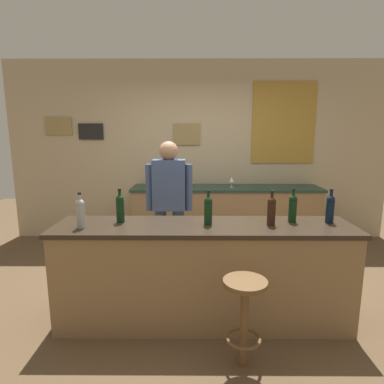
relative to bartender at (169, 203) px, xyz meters
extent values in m
plane|color=brown|center=(0.36, -0.40, -0.94)|extent=(10.00, 10.00, 0.00)
cube|color=tan|center=(0.36, 1.63, 0.46)|extent=(6.00, 0.06, 2.80)
cube|color=#997F4C|center=(-1.84, 1.59, 0.87)|extent=(0.41, 0.02, 0.27)
cube|color=black|center=(-1.34, 1.59, 0.78)|extent=(0.38, 0.02, 0.25)
cube|color=#997F4C|center=(0.16, 1.59, 0.74)|extent=(0.41, 0.02, 0.33)
cube|color=#A87F33|center=(1.67, 1.59, 0.91)|extent=(0.97, 0.02, 1.24)
cube|color=olive|center=(0.36, -0.80, -0.50)|extent=(2.57, 0.57, 0.88)
cube|color=#2D2319|center=(0.36, -0.80, -0.04)|extent=(2.63, 0.60, 0.04)
cube|color=olive|center=(0.76, 1.25, -0.51)|extent=(2.78, 0.53, 0.86)
cube|color=#1E382D|center=(0.76, 1.25, -0.06)|extent=(2.83, 0.56, 0.04)
cylinder|color=#384766|center=(0.10, 0.00, -0.51)|extent=(0.13, 0.13, 0.86)
cylinder|color=#384766|center=(-0.10, 0.00, -0.51)|extent=(0.13, 0.13, 0.86)
cube|color=#3F517A|center=(0.00, 0.00, 0.20)|extent=(0.36, 0.20, 0.56)
sphere|color=#A87A5B|center=(0.00, 0.00, 0.58)|extent=(0.21, 0.21, 0.21)
cylinder|color=#3F517A|center=(0.22, 0.00, 0.17)|extent=(0.08, 0.08, 0.52)
cylinder|color=#3F517A|center=(-0.22, 0.00, 0.17)|extent=(0.08, 0.08, 0.52)
cylinder|color=brown|center=(0.64, -1.38, -0.61)|extent=(0.06, 0.06, 0.65)
torus|color=brown|center=(0.64, -1.38, -0.72)|extent=(0.26, 0.26, 0.02)
cylinder|color=brown|center=(0.64, -1.38, -0.27)|extent=(0.32, 0.32, 0.03)
cylinder|color=#999E99|center=(-0.68, -0.90, 0.08)|extent=(0.07, 0.07, 0.20)
sphere|color=#999E99|center=(-0.68, -0.90, 0.20)|extent=(0.07, 0.07, 0.07)
cylinder|color=#999E99|center=(-0.68, -0.90, 0.23)|extent=(0.03, 0.03, 0.09)
cylinder|color=black|center=(-0.68, -0.90, 0.28)|extent=(0.03, 0.03, 0.02)
cylinder|color=black|center=(-0.38, -0.72, 0.08)|extent=(0.07, 0.07, 0.20)
sphere|color=black|center=(-0.38, -0.72, 0.20)|extent=(0.07, 0.07, 0.07)
cylinder|color=black|center=(-0.38, -0.72, 0.23)|extent=(0.03, 0.03, 0.09)
cylinder|color=black|center=(-0.38, -0.72, 0.28)|extent=(0.03, 0.03, 0.02)
cylinder|color=black|center=(0.40, -0.79, 0.08)|extent=(0.07, 0.07, 0.20)
sphere|color=black|center=(0.40, -0.79, 0.20)|extent=(0.07, 0.07, 0.07)
cylinder|color=black|center=(0.40, -0.79, 0.23)|extent=(0.03, 0.03, 0.09)
cylinder|color=black|center=(0.40, -0.79, 0.28)|extent=(0.03, 0.03, 0.02)
cylinder|color=black|center=(0.95, -0.81, 0.08)|extent=(0.07, 0.07, 0.20)
sphere|color=black|center=(0.95, -0.81, 0.20)|extent=(0.07, 0.07, 0.07)
cylinder|color=black|center=(0.95, -0.81, 0.23)|extent=(0.03, 0.03, 0.09)
cylinder|color=black|center=(0.95, -0.81, 0.28)|extent=(0.03, 0.03, 0.02)
cylinder|color=black|center=(1.16, -0.71, 0.08)|extent=(0.07, 0.07, 0.20)
sphere|color=black|center=(1.16, -0.71, 0.20)|extent=(0.07, 0.07, 0.07)
cylinder|color=black|center=(1.16, -0.71, 0.23)|extent=(0.03, 0.03, 0.09)
cylinder|color=black|center=(1.16, -0.71, 0.28)|extent=(0.03, 0.03, 0.02)
cylinder|color=black|center=(1.49, -0.73, 0.08)|extent=(0.07, 0.07, 0.20)
sphere|color=black|center=(1.49, -0.73, 0.20)|extent=(0.07, 0.07, 0.07)
cylinder|color=black|center=(1.49, -0.73, 0.23)|extent=(0.03, 0.03, 0.09)
cylinder|color=black|center=(1.49, -0.73, 0.28)|extent=(0.03, 0.03, 0.02)
cylinder|color=silver|center=(-0.27, 1.17, -0.03)|extent=(0.06, 0.06, 0.00)
cylinder|color=silver|center=(-0.27, 1.17, 0.01)|extent=(0.01, 0.01, 0.07)
cone|color=silver|center=(-0.27, 1.17, 0.08)|extent=(0.07, 0.07, 0.08)
cylinder|color=silver|center=(0.84, 1.22, -0.03)|extent=(0.06, 0.06, 0.00)
cylinder|color=silver|center=(0.84, 1.22, 0.01)|extent=(0.01, 0.01, 0.07)
cone|color=silver|center=(0.84, 1.22, 0.08)|extent=(0.07, 0.07, 0.08)
cylinder|color=#B2332D|center=(-0.12, 1.22, 0.01)|extent=(0.08, 0.08, 0.09)
torus|color=#B2332D|center=(-0.07, 1.22, 0.02)|extent=(0.06, 0.01, 0.06)
camera|label=1|loc=(0.27, -3.52, 0.79)|focal=30.11mm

